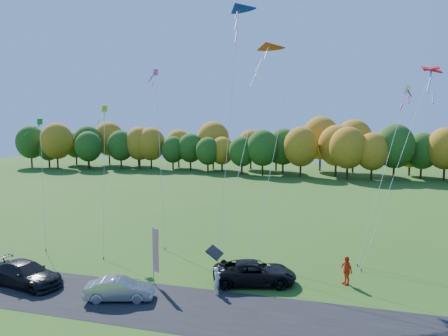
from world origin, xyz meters
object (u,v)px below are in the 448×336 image
(black_suv, at_px, (254,273))
(feather_flag, at_px, (155,250))
(person_east, at_px, (346,270))
(silver_sedan, at_px, (120,289))

(black_suv, height_order, feather_flag, feather_flag)
(black_suv, distance_m, feather_flag, 6.70)
(black_suv, relative_size, person_east, 2.88)
(black_suv, xyz_separation_m, person_east, (5.82, 1.59, 0.19))
(person_east, relative_size, feather_flag, 0.49)
(black_suv, bearing_deg, silver_sedan, 106.98)
(black_suv, height_order, person_east, person_east)
(feather_flag, bearing_deg, person_east, 16.32)
(silver_sedan, bearing_deg, feather_flag, -37.75)
(person_east, height_order, feather_flag, feather_flag)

